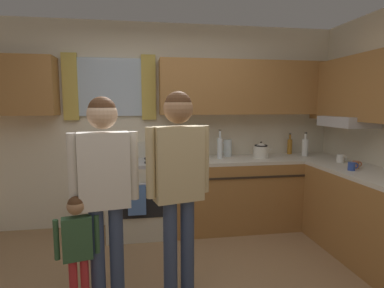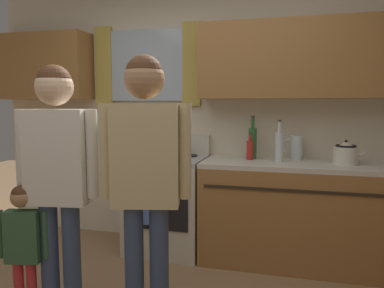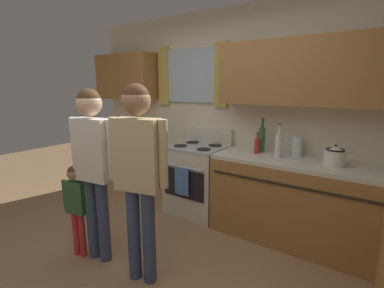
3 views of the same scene
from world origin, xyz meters
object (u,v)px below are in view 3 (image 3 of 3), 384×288
Objects in this scene: bottle_tall_clear at (278,145)px; stovetop_kettle at (335,156)px; small_child at (76,201)px; water_pitcher at (297,146)px; adult_holding_child at (93,156)px; adult_in_plaid at (138,162)px; bottle_wine_green at (262,139)px; stove_oven at (198,178)px; bottle_sauce_red at (257,145)px.

bottle_tall_clear is 1.34× the size of stovetop_kettle.
water_pitcher is at bearing 46.48° from small_child.
adult_holding_child is (-1.24, -1.40, -0.01)m from bottle_tall_clear.
adult_in_plaid reaches higher than small_child.
bottle_wine_green is 1.61m from adult_in_plaid.
bottle_sauce_red reaches higher than stove_oven.
adult_in_plaid is at bearing -76.05° from stove_oven.
bottle_wine_green is 0.39m from water_pitcher.
water_pitcher is at bearing 2.80° from bottle_wine_green.
bottle_sauce_red reaches higher than stovetop_kettle.
stove_oven is at bearing 81.38° from adult_holding_child.
bottle_wine_green reaches higher than water_pitcher.
adult_holding_child is at bearing -98.62° from stove_oven.
bottle_tall_clear reaches higher than water_pitcher.
bottle_wine_green reaches higher than bottle_tall_clear.
adult_in_plaid is (-0.44, -1.55, 0.00)m from bottle_wine_green.
water_pitcher is at bearing 62.07° from adult_in_plaid.
bottle_sauce_red is at bearing -96.93° from bottle_wine_green.
stovetop_kettle is (0.81, -0.04, 0.00)m from bottle_sauce_red.
adult_in_plaid is at bearing 1.94° from adult_holding_child.
stovetop_kettle is (0.55, 0.01, -0.05)m from bottle_tall_clear.
stovetop_kettle is 0.17× the size of adult_holding_child.
stove_oven is 3.00× the size of bottle_tall_clear.
small_child is (-1.20, -1.65, -0.47)m from bottle_wine_green.
stove_oven is 1.19× the size of small_child.
adult_holding_child reaches higher than stove_oven.
bottle_sauce_red is at bearing 176.81° from stovetop_kettle.
adult_in_plaid is 1.81× the size of small_child.
bottle_sauce_red is (-0.26, 0.06, -0.05)m from bottle_tall_clear.
bottle_tall_clear is at bearing -33.00° from bottle_wine_green.
adult_holding_child is at bearing -131.55° from bottle_tall_clear.
adult_holding_child is 0.50m from small_child.
bottle_wine_green reaches higher than stove_oven.
water_pitcher is at bearing 48.76° from adult_holding_child.
stove_oven is 5.00× the size of water_pitcher.
water_pitcher is 0.13× the size of adult_holding_child.
bottle_wine_green is at bearing 11.25° from stove_oven.
bottle_wine_green is 1.44× the size of stovetop_kettle.
small_child is at bearing -125.92° from bottle_wine_green.
small_child is at bearing -156.49° from adult_holding_child.
small_child is (-1.99, -1.50, -0.42)m from stovetop_kettle.
bottle_tall_clear is 1.55m from adult_in_plaid.
stovetop_kettle is 0.30× the size of small_child.
stove_oven is 2.79× the size of bottle_wine_green.
adult_in_plaid reaches higher than stove_oven.
bottle_tall_clear is 0.22× the size of adult_in_plaid.
adult_in_plaid is at bearing -117.93° from water_pitcher.
stove_oven is at bearing -171.52° from water_pitcher.
bottle_sauce_red is at bearing 167.93° from bottle_tall_clear.
bottle_sauce_red is at bearing 73.48° from adult_in_plaid.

